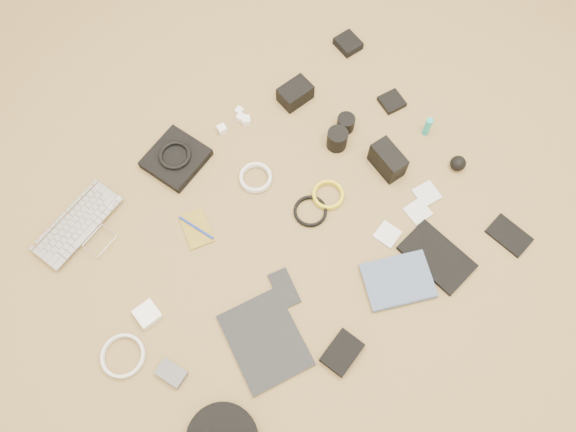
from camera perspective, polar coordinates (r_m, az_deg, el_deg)
laptop at (r=2.00m, az=-19.65°, el=-1.55°), size 0.37×0.31×0.03m
headphone_pouch at (r=2.03m, az=-11.31°, el=5.75°), size 0.24×0.24×0.03m
headphones at (r=2.01m, az=-11.43°, el=6.08°), size 0.12×0.12×0.01m
charger_a at (r=2.07m, az=-6.73°, el=8.76°), size 0.03×0.03×0.03m
charger_b at (r=2.09m, az=-4.80°, el=9.92°), size 0.04×0.04×0.03m
charger_c at (r=2.11m, az=-4.96°, el=10.56°), size 0.03×0.03×0.02m
charger_d at (r=2.08m, az=-4.27°, el=9.67°), size 0.04×0.04×0.03m
dslr_camera at (r=2.12m, az=0.74°, el=12.34°), size 0.12×0.09×0.07m
lens_pouch at (r=2.30m, az=6.12°, el=17.03°), size 0.08×0.09×0.03m
notebook_olive at (r=1.92m, az=-9.28°, el=-1.27°), size 0.11×0.15×0.01m
pen_blue at (r=1.91m, az=-9.31°, el=-1.18°), size 0.06×0.13×0.01m
cable_white_a at (r=1.97m, az=-3.29°, el=3.83°), size 0.13×0.13×0.01m
lens_a at (r=2.02m, az=5.01°, el=7.79°), size 0.08×0.08×0.08m
lens_b at (r=2.06m, az=5.89°, el=9.37°), size 0.08×0.08×0.06m
card_reader at (r=2.16m, az=10.49°, el=11.36°), size 0.09×0.09×0.02m
power_brick at (r=1.85m, az=-14.08°, el=-9.65°), size 0.07×0.07×0.03m
cable_white_b at (r=1.85m, az=-16.38°, el=-13.50°), size 0.16×0.16×0.01m
cable_black at (r=1.92m, az=2.27°, el=0.43°), size 0.12×0.12×0.01m
cable_yellow at (r=1.95m, az=4.08°, el=2.08°), size 0.15×0.15×0.01m
flash at (r=1.99m, az=10.09°, el=5.60°), size 0.07×0.13×0.10m
lens_cleaner at (r=2.09m, az=13.98°, el=8.80°), size 0.03×0.03×0.08m
battery_charger at (r=1.80m, az=-11.76°, el=-15.35°), size 0.08×0.10×0.02m
tablet at (r=1.79m, az=-2.33°, el=-12.49°), size 0.25×0.30×0.01m
phone at (r=1.83m, az=-0.39°, el=-7.37°), size 0.09×0.14×0.01m
filter_case_left at (r=1.92m, az=10.06°, el=-1.85°), size 0.09×0.09×0.01m
filter_case_mid at (r=1.97m, az=13.04°, el=0.43°), size 0.08×0.08×0.01m
filter_case_right at (r=2.00m, az=13.90°, el=2.18°), size 0.08×0.08×0.01m
air_blower at (r=2.06m, az=16.88°, el=5.14°), size 0.06×0.06×0.06m
drive_case at (r=1.78m, az=5.51°, el=-13.65°), size 0.14×0.12×0.03m
paperback at (r=1.85m, az=11.86°, el=-8.82°), size 0.26×0.23×0.02m
notebook_black_a at (r=1.92m, az=14.88°, el=-4.03°), size 0.18×0.25×0.02m
notebook_black_b at (r=2.03m, az=21.54°, el=-1.85°), size 0.11×0.15×0.01m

